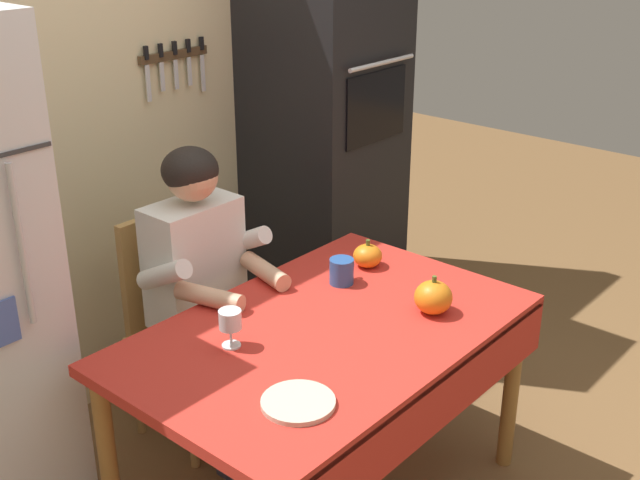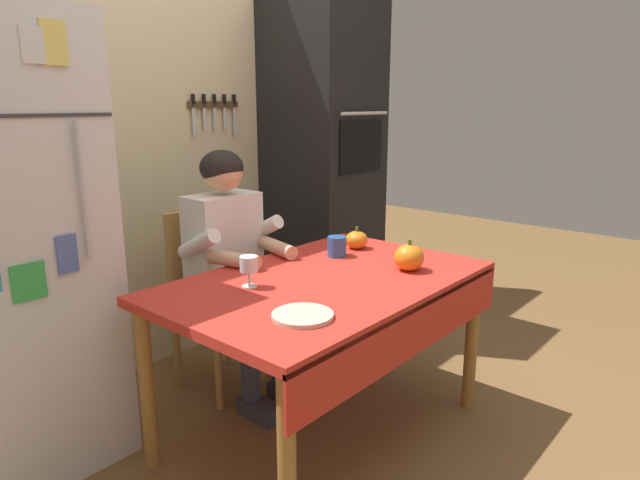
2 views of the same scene
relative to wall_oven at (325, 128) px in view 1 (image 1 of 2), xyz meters
The scene contains 10 objects.
back_wall_assembly 1.09m from the wall_oven, 160.68° to the left, with size 3.70×0.13×2.60m.
wall_oven is the anchor object (origin of this frame).
dining_table 1.45m from the wall_oven, 138.69° to the right, with size 1.40×0.90×0.74m.
chair_behind_person 1.19m from the wall_oven, behind, with size 0.40×0.40×0.93m.
seated_person 1.15m from the wall_oven, 163.21° to the right, with size 0.47×0.55×1.25m.
coffee_mug 1.08m from the wall_oven, 135.97° to the right, with size 0.12×0.09×0.10m.
wine_glass 1.55m from the wall_oven, 150.80° to the right, with size 0.07×0.07×0.13m.
pumpkin_large 1.35m from the wall_oven, 123.06° to the right, with size 0.13×0.13×0.14m.
pumpkin_medium 0.95m from the wall_oven, 128.91° to the right, with size 0.11×0.11×0.11m.
serving_tray 1.86m from the wall_oven, 141.86° to the right, with size 0.22×0.22×0.02m, color beige.
Camera 1 is at (-1.81, -1.44, 2.09)m, focal length 45.47 mm.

